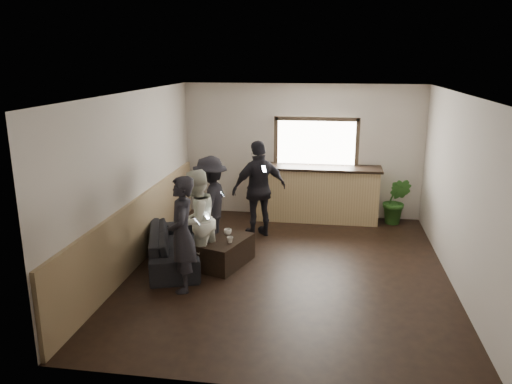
% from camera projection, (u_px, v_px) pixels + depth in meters
% --- Properties ---
extents(ground, '(5.00, 6.00, 0.01)m').
position_uv_depth(ground, '(288.00, 270.00, 8.02)').
color(ground, black).
extents(room_shell, '(5.01, 6.01, 2.80)m').
position_uv_depth(room_shell, '(242.00, 180.00, 7.75)').
color(room_shell, silver).
rests_on(room_shell, ground).
extents(bar_counter, '(2.70, 0.68, 2.13)m').
position_uv_depth(bar_counter, '(314.00, 190.00, 10.38)').
color(bar_counter, tan).
rests_on(bar_counter, ground).
extents(sofa, '(1.35, 2.08, 0.57)m').
position_uv_depth(sofa, '(174.00, 246.00, 8.26)').
color(sofa, black).
rests_on(sofa, ground).
extents(coffee_table, '(0.84, 1.12, 0.44)m').
position_uv_depth(coffee_table, '(226.00, 252.00, 8.18)').
color(coffee_table, black).
rests_on(coffee_table, ground).
extents(cup_a, '(0.17, 0.17, 0.10)m').
position_uv_depth(cup_a, '(228.00, 232.00, 8.33)').
color(cup_a, silver).
rests_on(cup_a, coffee_table).
extents(cup_b, '(0.12, 0.12, 0.10)m').
position_uv_depth(cup_b, '(230.00, 240.00, 7.97)').
color(cup_b, silver).
rests_on(cup_b, coffee_table).
extents(potted_plant, '(0.64, 0.58, 0.98)m').
position_uv_depth(potted_plant, '(396.00, 201.00, 10.13)').
color(potted_plant, '#2D6623').
rests_on(potted_plant, ground).
extents(person_a, '(0.55, 0.71, 1.71)m').
position_uv_depth(person_a, '(182.00, 234.00, 7.16)').
color(person_a, black).
rests_on(person_a, ground).
extents(person_b, '(0.88, 0.98, 1.64)m').
position_uv_depth(person_b, '(196.00, 221.00, 7.87)').
color(person_b, white).
rests_on(person_b, ground).
extents(person_c, '(0.67, 1.10, 1.66)m').
position_uv_depth(person_c, '(211.00, 203.00, 8.80)').
color(person_c, black).
rests_on(person_c, ground).
extents(person_d, '(1.15, 0.95, 1.84)m').
position_uv_depth(person_d, '(259.00, 189.00, 9.37)').
color(person_d, black).
rests_on(person_d, ground).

